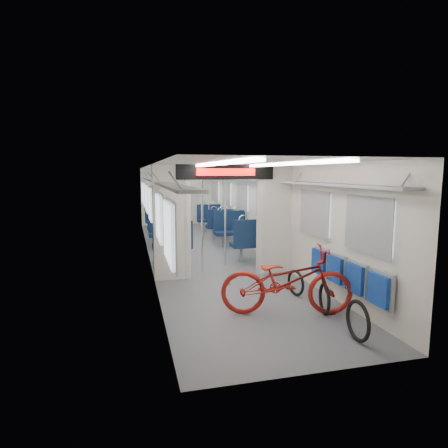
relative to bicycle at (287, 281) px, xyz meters
name	(u,v)px	position (x,y,z in m)	size (l,w,h in m)	color
carriage	(208,198)	(-0.38, 4.06, 0.98)	(12.00, 12.02, 2.31)	#515456
bicycle	(287,281)	(0.00, 0.00, 0.00)	(0.69, 1.99, 1.05)	maroon
flip_bench	(346,274)	(0.97, -0.05, 0.06)	(0.12, 2.10, 0.50)	gray
bike_hoop_a	(358,323)	(0.51, -1.09, -0.28)	(0.54, 0.54, 0.05)	black
bike_hoop_b	(324,300)	(0.55, -0.16, -0.30)	(0.49, 0.49, 0.05)	black
bike_hoop_c	(296,284)	(0.50, 0.75, -0.32)	(0.46, 0.46, 0.05)	black
seat_bay_near_left	(168,234)	(-1.32, 4.61, 0.03)	(0.93, 2.18, 1.13)	#0D1E3C
seat_bay_near_right	(240,232)	(0.55, 4.37, 0.04)	(0.95, 2.25, 1.16)	#0D1E3C
seat_bay_far_left	(159,220)	(-1.32, 7.68, 0.00)	(0.89, 1.96, 1.06)	#0D1E3C
seat_bay_far_right	(215,219)	(0.55, 7.44, 0.01)	(0.90, 2.02, 1.08)	#0D1E3C
stanchion_near_left	(202,220)	(-0.79, 2.66, 0.63)	(0.04, 0.04, 2.30)	silver
stanchion_near_right	(225,216)	(-0.16, 3.15, 0.63)	(0.04, 0.04, 2.30)	silver
stanchion_far_left	(181,205)	(-0.77, 6.29, 0.63)	(0.04, 0.04, 2.30)	silver
stanchion_far_right	(203,205)	(-0.09, 6.26, 0.63)	(0.04, 0.04, 2.30)	silver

